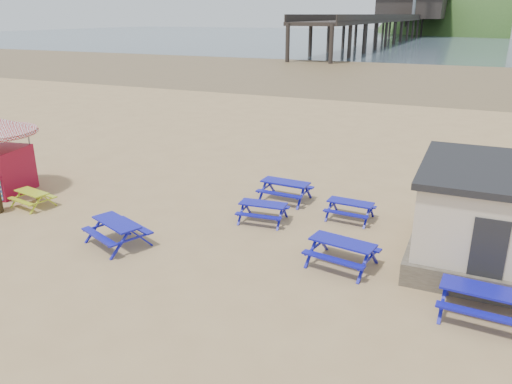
% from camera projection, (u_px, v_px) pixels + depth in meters
% --- Properties ---
extents(ground, '(400.00, 400.00, 0.00)m').
position_uv_depth(ground, '(220.00, 226.00, 18.64)').
color(ground, tan).
rests_on(ground, ground).
extents(wet_sand, '(400.00, 400.00, 0.00)m').
position_uv_depth(wet_sand, '(414.00, 74.00, 65.98)').
color(wet_sand, brown).
rests_on(wet_sand, ground).
extents(sea, '(400.00, 400.00, 0.00)m').
position_uv_depth(sea, '(460.00, 38.00, 164.96)').
color(sea, '#42525E').
rests_on(sea, ground).
extents(picnic_table_blue_a, '(1.89, 1.58, 0.74)m').
position_uv_depth(picnic_table_blue_a, '(263.00, 212.00, 18.99)').
color(picnic_table_blue_a, '#0D0092').
rests_on(picnic_table_blue_a, ground).
extents(picnic_table_blue_b, '(2.10, 1.73, 0.85)m').
position_uv_depth(picnic_table_blue_b, '(285.00, 191.00, 21.11)').
color(picnic_table_blue_b, '#0D0092').
rests_on(picnic_table_blue_b, ground).
extents(picnic_table_blue_c, '(1.80, 1.49, 0.72)m').
position_uv_depth(picnic_table_blue_c, '(350.00, 210.00, 19.19)').
color(picnic_table_blue_c, '#0D0092').
rests_on(picnic_table_blue_c, ground).
extents(picnic_table_blue_d, '(2.49, 2.27, 0.85)m').
position_uv_depth(picnic_table_blue_d, '(117.00, 233.00, 17.06)').
color(picnic_table_blue_d, '#0D0092').
rests_on(picnic_table_blue_d, ground).
extents(picnic_table_blue_e, '(2.26, 1.93, 0.84)m').
position_uv_depth(picnic_table_blue_e, '(342.00, 254.00, 15.59)').
color(picnic_table_blue_e, '#0D0092').
rests_on(picnic_table_blue_e, ground).
extents(picnic_table_blue_f, '(2.13, 1.76, 0.86)m').
position_uv_depth(picnic_table_blue_f, '(481.00, 303.00, 12.89)').
color(picnic_table_blue_f, '#0D0092').
rests_on(picnic_table_blue_f, ground).
extents(picnic_table_yellow, '(1.76, 1.52, 0.65)m').
position_uv_depth(picnic_table_yellow, '(33.00, 199.00, 20.47)').
color(picnic_table_yellow, '#CED425').
rests_on(picnic_table_yellow, ground).
extents(pier, '(24.00, 220.00, 39.29)m').
position_uv_depth(pier, '(409.00, 20.00, 177.09)').
color(pier, black).
rests_on(pier, ground).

